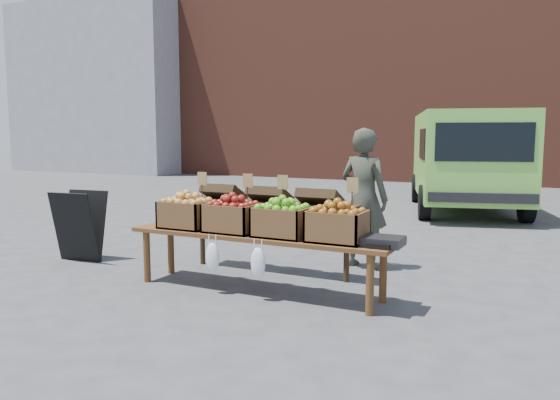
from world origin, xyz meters
The scene contains 13 objects.
ground centered at (0.00, 0.00, 0.00)m, with size 80.00×80.00×0.00m, color #464648.
brick_building centered at (0.00, 15.00, 5.00)m, with size 24.00×4.00×10.00m, color brown.
grey_building centered at (-14.00, 13.00, 3.50)m, with size 8.00×3.00×7.00m, color gray.
delivery_van centered at (1.57, 6.88, 0.98)m, with size 2.00×4.37×1.96m, color #7CD44B, non-canonical shape.
vendor centered at (1.22, 1.41, 0.80)m, with size 0.59×0.38×1.60m, color #363A2D.
chalkboard_sign centered at (-1.97, 0.19, 0.43)m, with size 0.57×0.31×0.86m, color black, non-canonical shape.
back_table centered at (0.36, 0.71, 0.52)m, with size 2.10×0.44×1.04m, color #2F2011, non-canonical shape.
display_bench centered at (0.60, -0.01, 0.28)m, with size 2.70×0.56×0.57m, color #553418, non-canonical shape.
crate_golden_apples centered at (-0.22, -0.01, 0.71)m, with size 0.50×0.40×0.28m, color gold, non-canonical shape.
crate_russet_pears centered at (0.33, -0.01, 0.71)m, with size 0.50×0.40×0.28m, color maroon, non-canonical shape.
crate_red_apples centered at (0.88, -0.01, 0.71)m, with size 0.50×0.40×0.28m, color #4D921A, non-canonical shape.
crate_green_apples centered at (1.43, -0.01, 0.71)m, with size 0.50×0.40×0.28m, color brown, non-canonical shape.
weighing_scale centered at (1.85, -0.01, 0.61)m, with size 0.34×0.30×0.08m, color black.
Camera 1 is at (3.12, -4.56, 1.53)m, focal length 35.00 mm.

